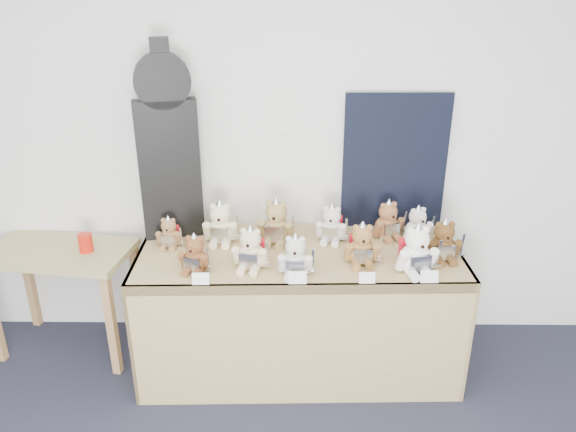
{
  "coord_description": "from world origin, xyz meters",
  "views": [
    {
      "loc": [
        0.42,
        -0.88,
        2.31
      ],
      "look_at": [
        0.39,
        1.98,
        1.06
      ],
      "focal_mm": 35.0,
      "sensor_mm": 36.0,
      "label": 1
    }
  ],
  "objects_px": {
    "display_table": "(299,283)",
    "teddy_back_centre_right": "(331,225)",
    "side_table": "(62,267)",
    "teddy_back_far_left": "(169,234)",
    "teddy_front_right": "(362,246)",
    "teddy_back_left": "(221,225)",
    "teddy_back_centre_left": "(276,224)",
    "teddy_front_far_left": "(195,255)",
    "teddy_front_far_right": "(417,252)",
    "guitar_case": "(168,145)",
    "teddy_front_left": "(251,250)",
    "teddy_front_end": "(444,243)",
    "teddy_front_centre": "(295,257)",
    "teddy_back_end": "(417,226)",
    "teddy_back_right": "(388,222)",
    "red_cup": "(86,243)"
  },
  "relations": [
    {
      "from": "display_table",
      "to": "teddy_back_centre_right",
      "type": "relative_size",
      "value": 7.44
    },
    {
      "from": "side_table",
      "to": "teddy_back_far_left",
      "type": "bearing_deg",
      "value": 2.32
    },
    {
      "from": "teddy_front_right",
      "to": "teddy_back_far_left",
      "type": "height_order",
      "value": "teddy_front_right"
    },
    {
      "from": "teddy_front_right",
      "to": "teddy_back_left",
      "type": "distance_m",
      "value": 0.86
    },
    {
      "from": "teddy_back_left",
      "to": "teddy_back_centre_right",
      "type": "height_order",
      "value": "teddy_back_left"
    },
    {
      "from": "teddy_back_centre_right",
      "to": "side_table",
      "type": "bearing_deg",
      "value": -169.28
    },
    {
      "from": "teddy_back_centre_left",
      "to": "teddy_back_centre_right",
      "type": "bearing_deg",
      "value": 13.76
    },
    {
      "from": "teddy_front_far_left",
      "to": "teddy_front_far_right",
      "type": "distance_m",
      "value": 1.21
    },
    {
      "from": "teddy_front_far_left",
      "to": "teddy_back_centre_right",
      "type": "bearing_deg",
      "value": 39.9
    },
    {
      "from": "display_table",
      "to": "guitar_case",
      "type": "relative_size",
      "value": 1.62
    },
    {
      "from": "teddy_front_far_right",
      "to": "teddy_back_far_left",
      "type": "height_order",
      "value": "teddy_front_far_right"
    },
    {
      "from": "teddy_front_left",
      "to": "teddy_front_far_right",
      "type": "distance_m",
      "value": 0.91
    },
    {
      "from": "teddy_back_far_left",
      "to": "teddy_back_left",
      "type": "bearing_deg",
      "value": 12.45
    },
    {
      "from": "display_table",
      "to": "teddy_front_far_left",
      "type": "height_order",
      "value": "teddy_front_far_left"
    },
    {
      "from": "side_table",
      "to": "display_table",
      "type": "bearing_deg",
      "value": 0.37
    },
    {
      "from": "teddy_front_end",
      "to": "teddy_back_centre_right",
      "type": "xyz_separation_m",
      "value": [
        -0.62,
        0.24,
        -0.0
      ]
    },
    {
      "from": "teddy_front_centre",
      "to": "teddy_back_end",
      "type": "relative_size",
      "value": 1.07
    },
    {
      "from": "teddy_back_far_left",
      "to": "teddy_front_centre",
      "type": "bearing_deg",
      "value": -22.8
    },
    {
      "from": "guitar_case",
      "to": "teddy_back_centre_right",
      "type": "height_order",
      "value": "guitar_case"
    },
    {
      "from": "teddy_front_left",
      "to": "teddy_front_right",
      "type": "bearing_deg",
      "value": 15.03
    },
    {
      "from": "teddy_front_right",
      "to": "teddy_back_right",
      "type": "relative_size",
      "value": 1.01
    },
    {
      "from": "teddy_back_centre_left",
      "to": "teddy_back_end",
      "type": "xyz_separation_m",
      "value": [
        0.86,
        0.03,
        -0.02
      ]
    },
    {
      "from": "side_table",
      "to": "teddy_back_centre_right",
      "type": "distance_m",
      "value": 1.72
    },
    {
      "from": "red_cup",
      "to": "teddy_back_far_left",
      "type": "height_order",
      "value": "teddy_back_far_left"
    },
    {
      "from": "teddy_front_far_left",
      "to": "teddy_front_centre",
      "type": "xyz_separation_m",
      "value": [
        0.55,
        -0.04,
        0.01
      ]
    },
    {
      "from": "teddy_front_centre",
      "to": "guitar_case",
      "type": "bearing_deg",
      "value": 149.73
    },
    {
      "from": "display_table",
      "to": "teddy_back_centre_right",
      "type": "xyz_separation_m",
      "value": [
        0.19,
        0.22,
        0.27
      ]
    },
    {
      "from": "teddy_front_far_right",
      "to": "teddy_back_left",
      "type": "xyz_separation_m",
      "value": [
        -1.11,
        0.36,
        -0.01
      ]
    },
    {
      "from": "teddy_front_right",
      "to": "teddy_back_centre_right",
      "type": "xyz_separation_m",
      "value": [
        -0.15,
        0.29,
        -0.0
      ]
    },
    {
      "from": "side_table",
      "to": "teddy_back_centre_left",
      "type": "height_order",
      "value": "teddy_back_centre_left"
    },
    {
      "from": "teddy_front_centre",
      "to": "teddy_front_right",
      "type": "bearing_deg",
      "value": 23.76
    },
    {
      "from": "teddy_front_end",
      "to": "teddy_back_end",
      "type": "relative_size",
      "value": 1.1
    },
    {
      "from": "teddy_back_centre_left",
      "to": "side_table",
      "type": "bearing_deg",
      "value": -170.87
    },
    {
      "from": "teddy_front_centre",
      "to": "teddy_front_right",
      "type": "relative_size",
      "value": 0.97
    },
    {
      "from": "teddy_front_centre",
      "to": "display_table",
      "type": "bearing_deg",
      "value": 86.16
    },
    {
      "from": "teddy_back_right",
      "to": "teddy_back_far_left",
      "type": "distance_m",
      "value": 1.33
    },
    {
      "from": "teddy_front_left",
      "to": "teddy_back_end",
      "type": "distance_m",
      "value": 1.05
    },
    {
      "from": "display_table",
      "to": "teddy_back_right",
      "type": "relative_size",
      "value": 7.22
    },
    {
      "from": "side_table",
      "to": "teddy_back_left",
      "type": "height_order",
      "value": "teddy_back_left"
    },
    {
      "from": "teddy_front_left",
      "to": "teddy_back_right",
      "type": "xyz_separation_m",
      "value": [
        0.82,
        0.4,
        -0.0
      ]
    },
    {
      "from": "guitar_case",
      "to": "teddy_front_right",
      "type": "bearing_deg",
      "value": -31.73
    },
    {
      "from": "guitar_case",
      "to": "teddy_front_end",
      "type": "distance_m",
      "value": 1.69
    },
    {
      "from": "display_table",
      "to": "teddy_front_left",
      "type": "xyz_separation_m",
      "value": [
        -0.27,
        -0.13,
        0.28
      ]
    },
    {
      "from": "teddy_front_far_left",
      "to": "teddy_back_left",
      "type": "bearing_deg",
      "value": 87.82
    },
    {
      "from": "teddy_back_left",
      "to": "teddy_back_far_left",
      "type": "bearing_deg",
      "value": -168.86
    },
    {
      "from": "teddy_front_left",
      "to": "teddy_back_right",
      "type": "bearing_deg",
      "value": 35.34
    },
    {
      "from": "red_cup",
      "to": "teddy_front_centre",
      "type": "xyz_separation_m",
      "value": [
        1.29,
        -0.4,
        0.11
      ]
    },
    {
      "from": "teddy_back_right",
      "to": "teddy_back_far_left",
      "type": "height_order",
      "value": "teddy_back_right"
    },
    {
      "from": "red_cup",
      "to": "teddy_front_far_right",
      "type": "height_order",
      "value": "teddy_front_far_right"
    },
    {
      "from": "teddy_front_left",
      "to": "teddy_front_far_right",
      "type": "relative_size",
      "value": 0.89
    }
  ]
}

